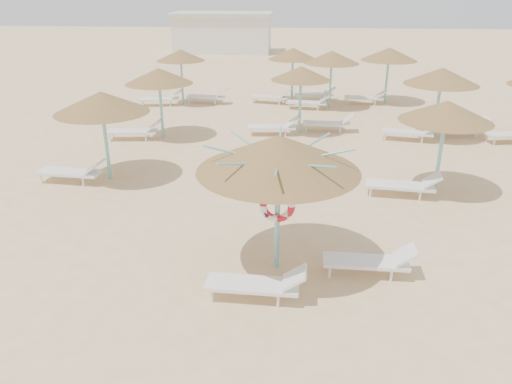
{
  "coord_description": "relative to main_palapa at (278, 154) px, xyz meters",
  "views": [
    {
      "loc": [
        0.22,
        -9.12,
        5.64
      ],
      "look_at": [
        -0.57,
        1.11,
        1.3
      ],
      "focal_mm": 35.0,
      "sensor_mm": 36.0,
      "label": 1
    }
  ],
  "objects": [
    {
      "name": "ground",
      "position": [
        0.05,
        -0.12,
        -2.54
      ],
      "size": [
        120.0,
        120.0,
        0.0
      ],
      "primitive_type": "plane",
      "color": "#E1C189",
      "rests_on": "ground"
    },
    {
      "name": "service_hut",
      "position": [
        -5.95,
        34.88,
        -0.9
      ],
      "size": [
        8.4,
        4.4,
        3.25
      ],
      "color": "silver",
      "rests_on": "ground"
    },
    {
      "name": "lounger_main_a",
      "position": [
        -0.29,
        -1.2,
        -2.21
      ],
      "size": [
        1.94,
        0.66,
        0.7
      ],
      "rotation": [
        0.0,
        0.0,
        -0.04
      ],
      "color": "white",
      "rests_on": "ground"
    },
    {
      "name": "palapa_field",
      "position": [
        2.61,
        10.13,
        -0.24
      ],
      "size": [
        18.99,
        14.34,
        2.72
      ],
      "color": "#70BFC2",
      "rests_on": "ground"
    },
    {
      "name": "lounger_main_b",
      "position": [
        1.98,
        -0.16,
        -2.21
      ],
      "size": [
        1.89,
        0.62,
        0.68
      ],
      "rotation": [
        0.0,
        0.0,
        -0.03
      ],
      "color": "white",
      "rests_on": "ground"
    },
    {
      "name": "main_palapa",
      "position": [
        0.0,
        0.0,
        0.0
      ],
      "size": [
        3.26,
        3.26,
        2.92
      ],
      "color": "#70BFC2",
      "rests_on": "ground"
    }
  ]
}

